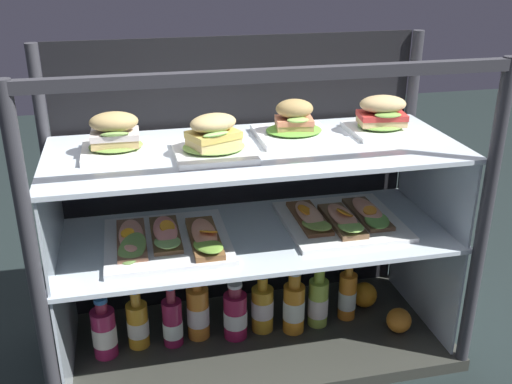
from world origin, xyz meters
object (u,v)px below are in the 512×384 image
juice_bottle_back_right (104,332)px  plated_roll_sandwich_right_of_center (382,118)px  plated_roll_sandwich_far_right (214,140)px  orange_fruit_beside_bottles (364,295)px  juice_bottle_front_fourth (318,301)px  juice_bottle_tucked_behind (138,324)px  juice_bottle_front_middle (198,312)px  orange_fruit_near_left_post (399,320)px  plated_roll_sandwich_near_left_corner (115,138)px  open_sandwich_tray_center (168,240)px  juice_bottle_back_center (347,296)px  plated_roll_sandwich_far_left (294,126)px  open_sandwich_tray_near_right_corner (341,219)px  juice_bottle_near_post (262,307)px  juice_bottle_front_right_end (173,322)px  juice_bottle_front_second (235,315)px  juice_bottle_back_left (294,306)px

juice_bottle_back_right → plated_roll_sandwich_right_of_center: bearing=2.8°
plated_roll_sandwich_far_right → orange_fruit_beside_bottles: plated_roll_sandwich_far_right is taller
juice_bottle_front_fourth → juice_bottle_tucked_behind: bearing=178.4°
juice_bottle_front_middle → orange_fruit_near_left_post: 0.63m
juice_bottle_front_fourth → plated_roll_sandwich_near_left_corner: bearing=179.4°
plated_roll_sandwich_right_of_center → open_sandwich_tray_center: 0.70m
juice_bottle_front_middle → juice_bottle_back_center: 0.48m
plated_roll_sandwich_far_left → juice_bottle_back_right: bearing=-175.6°
plated_roll_sandwich_far_right → juice_bottle_front_middle: 0.58m
juice_bottle_front_fourth → open_sandwich_tray_center: bearing=-175.1°
open_sandwich_tray_near_right_corner → juice_bottle_back_center: bearing=34.4°
plated_roll_sandwich_near_left_corner → plated_roll_sandwich_right_of_center: plated_roll_sandwich_near_left_corner is taller
juice_bottle_back_right → juice_bottle_tucked_behind: (0.10, 0.02, -0.00)m
open_sandwich_tray_center → juice_bottle_back_right: size_ratio=1.73×
plated_roll_sandwich_near_left_corner → juice_bottle_near_post: size_ratio=0.87×
juice_bottle_front_right_end → juice_bottle_front_second: bearing=-1.9°
plated_roll_sandwich_right_of_center → orange_fruit_near_left_post: size_ratio=2.37×
plated_roll_sandwich_far_left → juice_bottle_near_post: (-0.10, -0.03, -0.57)m
plated_roll_sandwich_near_left_corner → juice_bottle_back_center: (0.68, 0.01, -0.58)m
juice_bottle_back_center → plated_roll_sandwich_far_right: bearing=-170.3°
juice_bottle_front_fourth → juice_bottle_front_second: bearing=-178.7°
plated_roll_sandwich_far_right → orange_fruit_beside_bottles: 0.81m
open_sandwich_tray_center → juice_bottle_back_right: open_sandwich_tray_center is taller
orange_fruit_beside_bottles → orange_fruit_near_left_post: 0.16m
plated_roll_sandwich_near_left_corner → juice_bottle_back_right: plated_roll_sandwich_near_left_corner is taller
juice_bottle_back_center → orange_fruit_near_left_post: size_ratio=2.60×
juice_bottle_back_left → orange_fruit_beside_bottles: 0.29m
juice_bottle_back_right → juice_bottle_tucked_behind: juice_bottle_tucked_behind is taller
juice_bottle_tucked_behind → juice_bottle_front_second: size_ratio=1.07×
plated_roll_sandwich_right_of_center → juice_bottle_front_fourth: plated_roll_sandwich_right_of_center is taller
plated_roll_sandwich_far_right → plated_roll_sandwich_far_left: bearing=21.4°
juice_bottle_back_left → juice_bottle_front_middle: bearing=172.8°
plated_roll_sandwich_near_left_corner → juice_bottle_back_center: bearing=0.7°
juice_bottle_front_middle → plated_roll_sandwich_far_right: bearing=-56.7°
open_sandwich_tray_near_right_corner → juice_bottle_back_right: 0.77m
juice_bottle_front_fourth → orange_fruit_near_left_post: juice_bottle_front_fourth is taller
plated_roll_sandwich_right_of_center → orange_fruit_beside_bottles: (0.01, 0.03, -0.62)m
open_sandwich_tray_center → juice_bottle_front_second: open_sandwich_tray_center is taller
orange_fruit_beside_bottles → orange_fruit_near_left_post: orange_fruit_beside_bottles is taller
open_sandwich_tray_near_right_corner → juice_bottle_back_center: open_sandwich_tray_near_right_corner is taller
open_sandwich_tray_center → juice_bottle_front_right_end: bearing=89.3°
plated_roll_sandwich_near_left_corner → juice_bottle_back_right: 0.59m
open_sandwich_tray_near_right_corner → juice_bottle_tucked_behind: (-0.62, 0.04, -0.30)m
plated_roll_sandwich_far_left → juice_bottle_back_center: bearing=-6.5°
open_sandwich_tray_center → orange_fruit_beside_bottles: open_sandwich_tray_center is taller
juice_bottle_front_middle → orange_fruit_near_left_post: juice_bottle_front_middle is taller
open_sandwich_tray_center → open_sandwich_tray_near_right_corner: 0.51m
plated_roll_sandwich_near_left_corner → open_sandwich_tray_near_right_corner: 0.69m
plated_roll_sandwich_right_of_center → juice_bottle_front_second: size_ratio=0.97×
juice_bottle_back_right → juice_bottle_front_fourth: 0.66m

